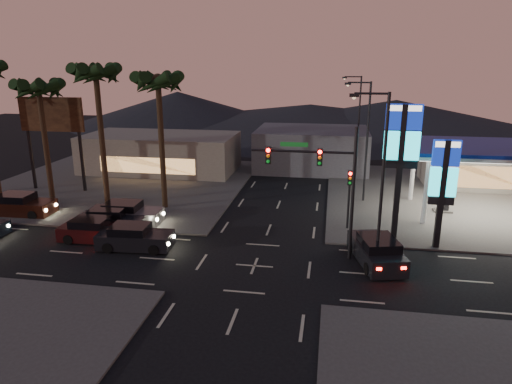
% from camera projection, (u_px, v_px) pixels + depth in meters
% --- Properties ---
extents(ground, '(140.00, 140.00, 0.00)m').
position_uv_depth(ground, '(254.00, 266.00, 26.68)').
color(ground, black).
rests_on(ground, ground).
extents(corner_lot_ne, '(24.00, 24.00, 0.12)m').
position_uv_depth(corner_lot_ne, '(468.00, 199.00, 39.29)').
color(corner_lot_ne, '#47443F').
rests_on(corner_lot_ne, ground).
extents(corner_lot_nw, '(24.00, 24.00, 0.12)m').
position_uv_depth(corner_lot_nw, '(120.00, 184.00, 44.38)').
color(corner_lot_nw, '#47443F').
rests_on(corner_lot_nw, ground).
extents(gas_station, '(12.20, 8.20, 5.47)m').
position_uv_depth(gas_station, '(492.00, 151.00, 34.11)').
color(gas_station, silver).
rests_on(gas_station, ground).
extents(convenience_store, '(10.00, 6.00, 4.00)m').
position_uv_depth(convenience_store, '(479.00, 166.00, 43.17)').
color(convenience_store, '#726B5B').
rests_on(convenience_store, ground).
extents(pylon_sign_tall, '(2.20, 0.35, 9.00)m').
position_uv_depth(pylon_sign_tall, '(402.00, 146.00, 28.78)').
color(pylon_sign_tall, black).
rests_on(pylon_sign_tall, ground).
extents(pylon_sign_short, '(1.60, 0.35, 7.00)m').
position_uv_depth(pylon_sign_short, '(444.00, 178.00, 27.91)').
color(pylon_sign_short, black).
rests_on(pylon_sign_short, ground).
extents(traffic_signal_mast, '(6.10, 0.39, 8.00)m').
position_uv_depth(traffic_signal_mast, '(324.00, 174.00, 26.52)').
color(traffic_signal_mast, black).
rests_on(traffic_signal_mast, ground).
extents(pedestal_signal, '(0.32, 0.39, 4.30)m').
position_uv_depth(pedestal_signal, '(349.00, 190.00, 31.62)').
color(pedestal_signal, black).
rests_on(pedestal_signal, ground).
extents(streetlight_near, '(2.14, 0.25, 10.00)m').
position_uv_depth(streetlight_near, '(379.00, 171.00, 24.97)').
color(streetlight_near, black).
rests_on(streetlight_near, ground).
extents(streetlight_mid, '(2.14, 0.25, 10.00)m').
position_uv_depth(streetlight_mid, '(365.00, 135.00, 37.29)').
color(streetlight_mid, black).
rests_on(streetlight_mid, ground).
extents(streetlight_far, '(2.14, 0.25, 10.00)m').
position_uv_depth(streetlight_far, '(357.00, 116.00, 50.56)').
color(streetlight_far, black).
rests_on(streetlight_far, ground).
extents(palm_a, '(4.41, 4.41, 10.86)m').
position_uv_depth(palm_a, '(158.00, 90.00, 34.51)').
color(palm_a, black).
rests_on(palm_a, ground).
extents(palm_b, '(4.41, 4.41, 11.46)m').
position_uv_depth(palm_b, '(96.00, 82.00, 35.16)').
color(palm_b, black).
rests_on(palm_b, ground).
extents(palm_c, '(4.41, 4.41, 10.26)m').
position_uv_depth(palm_c, '(39.00, 96.00, 36.25)').
color(palm_c, black).
rests_on(palm_c, ground).
extents(billboard, '(6.00, 0.30, 8.50)m').
position_uv_depth(billboard, '(52.00, 122.00, 40.51)').
color(billboard, black).
rests_on(billboard, ground).
extents(building_far_west, '(16.00, 8.00, 4.00)m').
position_uv_depth(building_far_west, '(161.00, 153.00, 49.21)').
color(building_far_west, '#726B5B').
rests_on(building_far_west, ground).
extents(building_far_mid, '(12.00, 9.00, 4.40)m').
position_uv_depth(building_far_mid, '(312.00, 149.00, 50.40)').
color(building_far_mid, '#4C4C51').
rests_on(building_far_mid, ground).
extents(hill_left, '(40.00, 40.00, 6.00)m').
position_uv_depth(hill_left, '(178.00, 108.00, 86.70)').
color(hill_left, black).
rests_on(hill_left, ground).
extents(hill_right, '(50.00, 50.00, 5.00)m').
position_uv_depth(hill_right, '(395.00, 114.00, 80.47)').
color(hill_right, black).
rests_on(hill_right, ground).
extents(hill_center, '(60.00, 60.00, 4.00)m').
position_uv_depth(hill_center, '(310.00, 115.00, 83.00)').
color(hill_center, black).
rests_on(hill_center, ground).
extents(car_lane_a_front, '(4.89, 2.28, 1.56)m').
position_uv_depth(car_lane_a_front, '(134.00, 238.00, 29.01)').
color(car_lane_a_front, black).
rests_on(car_lane_a_front, ground).
extents(car_lane_a_mid, '(4.75, 2.10, 1.53)m').
position_uv_depth(car_lane_a_mid, '(94.00, 230.00, 30.29)').
color(car_lane_a_mid, black).
rests_on(car_lane_a_mid, ground).
extents(car_lane_b_front, '(5.13, 2.27, 1.65)m').
position_uv_depth(car_lane_b_front, '(127.00, 214.00, 33.38)').
color(car_lane_b_front, '#5B5B5D').
rests_on(car_lane_b_front, ground).
extents(car_lane_b_mid, '(5.04, 2.46, 1.59)m').
position_uv_depth(car_lane_b_mid, '(112.00, 220.00, 32.26)').
color(car_lane_b_mid, black).
rests_on(car_lane_b_mid, ground).
extents(car_lane_b_rear, '(5.25, 2.35, 1.69)m').
position_uv_depth(car_lane_b_rear, '(20.00, 205.00, 35.35)').
color(car_lane_b_rear, black).
rests_on(car_lane_b_rear, ground).
extents(suv_station, '(3.25, 5.36, 1.68)m').
position_uv_depth(suv_station, '(376.00, 251.00, 26.86)').
color(suv_station, black).
rests_on(suv_station, ground).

